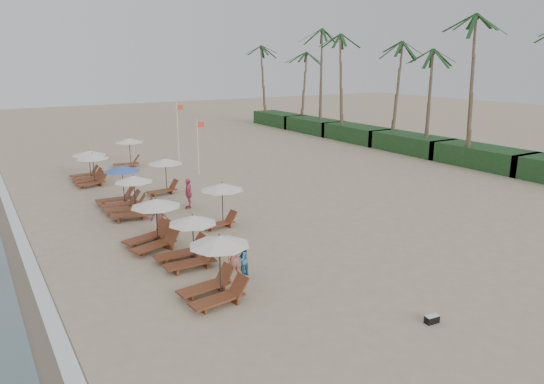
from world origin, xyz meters
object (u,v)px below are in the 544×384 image
lounger_station_2 (151,225)px  beachgoer_mid_b (160,217)px  duffel_bag (432,319)px  lounger_station_0 (214,270)px  inland_station_0 (221,198)px  lounger_station_6 (87,164)px  lounger_station_3 (129,199)px  beachgoer_near (235,258)px  inland_station_1 (164,172)px  beachgoer_far_a (188,193)px  flag_pole_near (198,144)px  inland_station_2 (128,150)px  lounger_station_1 (187,243)px  lounger_station_5 (90,170)px  lounger_station_4 (119,189)px  beachgoer_mid_a (241,259)px

lounger_station_2 → beachgoer_mid_b: size_ratio=1.56×
duffel_bag → lounger_station_0: bearing=135.3°
inland_station_0 → duffel_bag: inland_station_0 is taller
lounger_station_6 → beachgoer_mid_b: (0.51, -13.79, -0.23)m
lounger_station_2 → lounger_station_3: size_ratio=1.02×
beachgoer_near → beachgoer_mid_b: beachgoer_near is taller
inland_station_1 → duffel_bag: (1.72, -20.13, -1.27)m
lounger_station_6 → lounger_station_2: bearing=-91.6°
inland_station_1 → lounger_station_3: bearing=-131.7°
inland_station_0 → beachgoer_far_a: size_ratio=1.45×
flag_pole_near → beachgoer_near: bearing=-109.5°
lounger_station_0 → flag_pole_near: (7.61, 18.70, 1.17)m
inland_station_2 → flag_pole_near: 6.80m
lounger_station_1 → beachgoer_near: size_ratio=1.42×
lounger_station_2 → beachgoer_far_a: bearing=51.9°
lounger_station_2 → inland_station_1: inland_station_1 is taller
lounger_station_0 → lounger_station_5: bearing=89.8°
lounger_station_4 → lounger_station_5: bearing=92.4°
lounger_station_2 → inland_station_0: inland_station_0 is taller
inland_station_0 → inland_station_1: 7.77m
lounger_station_3 → beachgoer_mid_b: (0.47, -3.57, -0.09)m
lounger_station_3 → beachgoer_near: 10.21m
lounger_station_2 → lounger_station_4: 7.39m
lounger_station_0 → lounger_station_5: size_ratio=1.04×
lounger_station_6 → beachgoer_mid_b: lounger_station_6 is taller
lounger_station_5 → inland_station_0: (3.69, -12.45, 0.41)m
beachgoer_near → duffel_bag: 7.43m
lounger_station_1 → duffel_bag: 10.01m
lounger_station_0 → inland_station_1: lounger_station_0 is taller
lounger_station_2 → inland_station_1: (3.77, 8.73, 0.35)m
lounger_station_6 → inland_station_1: inland_station_1 is taller
beachgoer_far_a → inland_station_1: bearing=-155.2°
lounger_station_3 → beachgoer_far_a: 3.34m
lounger_station_5 → lounger_station_0: bearing=-90.2°
inland_station_1 → inland_station_2: size_ratio=0.96×
inland_station_0 → beachgoer_near: inland_station_0 is taller
lounger_station_6 → inland_station_2: bearing=38.1°
flag_pole_near → beachgoer_mid_a: bearing=-108.6°
lounger_station_1 → beachgoer_mid_b: bearing=85.4°
inland_station_2 → duffel_bag: bearing=-87.5°
lounger_station_6 → lounger_station_4: bearing=-89.3°
lounger_station_2 → beachgoer_mid_b: lounger_station_2 is taller
lounger_station_0 → lounger_station_3: bearing=88.6°
lounger_station_3 → beachgoer_far_a: (3.33, -0.18, -0.10)m
lounger_station_0 → lounger_station_4: bearing=88.6°
lounger_station_5 → inland_station_1: (3.49, -4.68, 0.33)m
inland_station_1 → duffel_bag: size_ratio=5.34×
beachgoer_mid_b → beachgoer_far_a: 4.44m
beachgoer_mid_a → beachgoer_mid_b: beachgoer_mid_b is taller
lounger_station_4 → inland_station_2: bearing=71.3°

